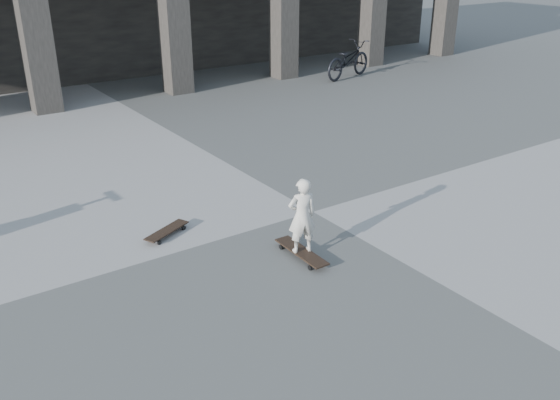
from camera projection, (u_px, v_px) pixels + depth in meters
ground at (313, 212)px, 9.18m from camera, size 90.00×90.00×0.00m
longboard at (301, 252)px, 7.83m from camera, size 0.24×0.96×0.10m
skateboard_spare at (167, 231)px, 8.41m from camera, size 0.77×0.50×0.09m
child at (302, 216)px, 7.62m from camera, size 0.43×0.34×1.02m
bicycle at (348, 60)px, 18.07m from camera, size 2.21×1.27×1.10m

